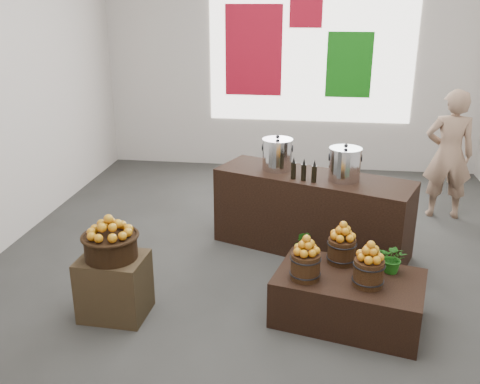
# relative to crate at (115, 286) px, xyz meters

# --- Properties ---
(ground) EXTENTS (7.00, 7.00, 0.00)m
(ground) POSITION_rel_crate_xyz_m (1.28, 1.21, -0.28)
(ground) COLOR #333331
(ground) RESTS_ON ground
(back_wall) EXTENTS (6.00, 0.04, 4.00)m
(back_wall) POSITION_rel_crate_xyz_m (1.28, 4.71, 1.72)
(back_wall) COLOR beige
(back_wall) RESTS_ON ground
(back_opening) EXTENTS (3.20, 0.02, 2.40)m
(back_opening) POSITION_rel_crate_xyz_m (1.58, 4.69, 1.72)
(back_opening) COLOR white
(back_opening) RESTS_ON back_wall
(deco_red_left) EXTENTS (0.90, 0.04, 1.40)m
(deco_red_left) POSITION_rel_crate_xyz_m (0.68, 4.68, 1.62)
(deco_red_left) COLOR #AA0D22
(deco_red_left) RESTS_ON back_wall
(deco_green_right) EXTENTS (0.70, 0.04, 1.00)m
(deco_green_right) POSITION_rel_crate_xyz_m (2.18, 4.68, 1.42)
(deco_green_right) COLOR #126B10
(deco_green_right) RESTS_ON back_wall
(deco_red_upper) EXTENTS (0.50, 0.04, 0.50)m
(deco_red_upper) POSITION_rel_crate_xyz_m (1.48, 4.68, 2.22)
(deco_red_upper) COLOR #AA0D22
(deco_red_upper) RESTS_ON back_wall
(crate) EXTENTS (0.59, 0.49, 0.56)m
(crate) POSITION_rel_crate_xyz_m (0.00, 0.00, 0.00)
(crate) COLOR #463320
(crate) RESTS_ON ground
(wicker_basket) EXTENTS (0.45, 0.45, 0.21)m
(wicker_basket) POSITION_rel_crate_xyz_m (0.00, 0.00, 0.38)
(wicker_basket) COLOR black
(wicker_basket) RESTS_ON crate
(apples_in_basket) EXTENTS (0.35, 0.35, 0.19)m
(apples_in_basket) POSITION_rel_crate_xyz_m (0.00, 0.00, 0.58)
(apples_in_basket) COLOR #8B1104
(apples_in_basket) RESTS_ON wicker_basket
(display_table) EXTENTS (1.38, 1.03, 0.43)m
(display_table) POSITION_rel_crate_xyz_m (2.05, 0.20, -0.07)
(display_table) COLOR black
(display_table) RESTS_ON ground
(apple_bucket_front_left) EXTENTS (0.25, 0.25, 0.23)m
(apple_bucket_front_left) POSITION_rel_crate_xyz_m (1.66, 0.11, 0.26)
(apple_bucket_front_left) COLOR #38220F
(apple_bucket_front_left) RESTS_ON display_table
(apples_in_bucket_front_left) EXTENTS (0.19, 0.19, 0.17)m
(apples_in_bucket_front_left) POSITION_rel_crate_xyz_m (1.66, 0.11, 0.46)
(apples_in_bucket_front_left) COLOR #8B1104
(apples_in_bucket_front_left) RESTS_ON apple_bucket_front_left
(apple_bucket_front_right) EXTENTS (0.25, 0.25, 0.23)m
(apple_bucket_front_right) POSITION_rel_crate_xyz_m (2.18, 0.07, 0.26)
(apple_bucket_front_right) COLOR #38220F
(apple_bucket_front_right) RESTS_ON display_table
(apples_in_bucket_front_right) EXTENTS (0.19, 0.19, 0.17)m
(apples_in_bucket_front_right) POSITION_rel_crate_xyz_m (2.18, 0.07, 0.46)
(apples_in_bucket_front_right) COLOR #8B1104
(apples_in_bucket_front_right) RESTS_ON apple_bucket_front_right
(apple_bucket_rear) EXTENTS (0.25, 0.25, 0.23)m
(apple_bucket_rear) POSITION_rel_crate_xyz_m (1.98, 0.45, 0.26)
(apple_bucket_rear) COLOR #38220F
(apple_bucket_rear) RESTS_ON display_table
(apples_in_bucket_rear) EXTENTS (0.19, 0.19, 0.17)m
(apples_in_bucket_rear) POSITION_rel_crate_xyz_m (1.98, 0.45, 0.46)
(apples_in_bucket_rear) COLOR #8B1104
(apples_in_bucket_rear) RESTS_ON apple_bucket_rear
(herb_garnish_right) EXTENTS (0.31, 0.29, 0.27)m
(herb_garnish_right) POSITION_rel_crate_xyz_m (2.41, 0.32, 0.28)
(herb_garnish_right) COLOR #185912
(herb_garnish_right) RESTS_ON display_table
(herb_garnish_left) EXTENTS (0.18, 0.16, 0.27)m
(herb_garnish_left) POSITION_rel_crate_xyz_m (1.63, 0.50, 0.28)
(herb_garnish_left) COLOR #185912
(herb_garnish_left) RESTS_ON display_table
(counter) EXTENTS (2.24, 1.40, 0.87)m
(counter) POSITION_rel_crate_xyz_m (1.70, 1.60, 0.15)
(counter) COLOR black
(counter) RESTS_ON ground
(stock_pot_left) EXTENTS (0.33, 0.33, 0.33)m
(stock_pot_left) POSITION_rel_crate_xyz_m (1.29, 1.75, 0.76)
(stock_pot_left) COLOR silver
(stock_pot_left) RESTS_ON counter
(stock_pot_center) EXTENTS (0.33, 0.33, 0.33)m
(stock_pot_center) POSITION_rel_crate_xyz_m (2.02, 1.47, 0.76)
(stock_pot_center) COLOR silver
(stock_pot_center) RESTS_ON counter
(oil_cruets) EXTENTS (0.24, 0.14, 0.24)m
(oil_cruets) POSITION_rel_crate_xyz_m (1.62, 1.40, 0.71)
(oil_cruets) COLOR black
(oil_cruets) RESTS_ON counter
(shopper) EXTENTS (0.62, 0.42, 1.66)m
(shopper) POSITION_rel_crate_xyz_m (3.38, 2.81, 0.55)
(shopper) COLOR #8B6B55
(shopper) RESTS_ON ground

